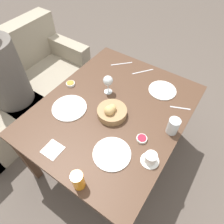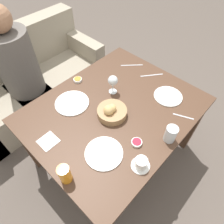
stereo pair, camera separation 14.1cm
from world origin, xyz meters
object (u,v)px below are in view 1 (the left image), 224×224
at_px(plate_near_right, 162,90).
at_px(spoon_coffee, 180,108).
at_px(knife_silver, 143,72).
at_px(plate_far_center, 69,108).
at_px(plate_near_left, 112,154).
at_px(jam_bowl_honey, 71,84).
at_px(seated_person, 11,89).
at_px(bread_basket, 112,112).
at_px(fork_silver, 122,64).
at_px(jam_bowl_berry, 142,139).
at_px(juice_glass, 78,180).
at_px(wine_glass, 108,81).
at_px(water_tumbler, 173,126).
at_px(napkin, 53,150).
at_px(coffee_cup, 150,158).
at_px(couch, 19,92).

xyz_separation_m(plate_near_right, spoon_coffee, (-0.09, -0.19, -0.00)).
bearing_deg(knife_silver, plate_far_center, 160.00).
height_order(plate_near_left, jam_bowl_honey, jam_bowl_honey).
distance_m(seated_person, bread_basket, 1.06).
height_order(knife_silver, spoon_coffee, same).
bearing_deg(knife_silver, fork_silver, 92.96).
distance_m(plate_near_left, plate_near_right, 0.69).
bearing_deg(jam_bowl_berry, juice_glass, 162.23).
bearing_deg(jam_bowl_honey, knife_silver, -40.39).
bearing_deg(plate_near_left, spoon_coffee, -19.17).
xyz_separation_m(seated_person, wine_glass, (0.34, -0.87, 0.29)).
bearing_deg(fork_silver, wine_glass, -163.84).
xyz_separation_m(wine_glass, fork_silver, (0.36, 0.10, -0.11)).
height_order(water_tumbler, fork_silver, water_tumbler).
relative_size(plate_far_center, napkin, 2.22).
relative_size(wine_glass, coffee_cup, 1.37).
height_order(couch, juice_glass, couch).
distance_m(wine_glass, fork_silver, 0.39).
distance_m(bread_basket, napkin, 0.47).
relative_size(plate_far_center, water_tumbler, 2.14).
height_order(plate_near_left, jam_bowl_berry, jam_bowl_berry).
relative_size(plate_near_left, plate_far_center, 0.93).
bearing_deg(jam_bowl_berry, couch, 89.04).
bearing_deg(plate_near_right, water_tumbler, -146.17).
distance_m(couch, jam_bowl_berry, 1.52).
bearing_deg(jam_bowl_honey, spoon_coffee, -72.34).
relative_size(couch, plate_far_center, 5.93).
relative_size(plate_near_right, fork_silver, 1.47).
height_order(juice_glass, fork_silver, juice_glass).
bearing_deg(plate_near_right, plate_near_left, 178.48).
distance_m(bread_basket, water_tumbler, 0.42).
distance_m(plate_near_right, knife_silver, 0.27).
bearing_deg(spoon_coffee, jam_bowl_berry, 165.29).
relative_size(wine_glass, napkin, 1.36).
height_order(plate_far_center, napkin, plate_far_center).
relative_size(water_tumbler, coffee_cup, 1.05).
distance_m(plate_near_left, knife_silver, 0.84).
bearing_deg(plate_near_right, bread_basket, 155.79).
relative_size(knife_silver, spoon_coffee, 1.16).
xyz_separation_m(water_tumbler, napkin, (-0.55, 0.56, -0.06)).
height_order(plate_near_right, plate_far_center, same).
bearing_deg(plate_far_center, bread_basket, -67.27).
bearing_deg(plate_near_right, jam_bowl_berry, -170.38).
xyz_separation_m(jam_bowl_berry, knife_silver, (0.61, 0.33, -0.01)).
height_order(juice_glass, wine_glass, wine_glass).
xyz_separation_m(seated_person, jam_bowl_honey, (0.23, -0.57, 0.19)).
height_order(water_tumbler, wine_glass, wine_glass).
bearing_deg(napkin, knife_silver, -5.83).
distance_m(plate_near_right, plate_far_center, 0.74).
relative_size(couch, jam_bowl_berry, 21.53).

